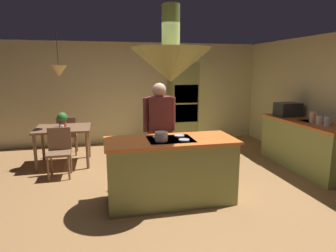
{
  "coord_description": "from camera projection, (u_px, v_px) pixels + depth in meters",
  "views": [
    {
      "loc": [
        -0.93,
        -4.09,
        1.92
      ],
      "look_at": [
        0.1,
        0.4,
        1.0
      ],
      "focal_mm": 31.2,
      "sensor_mm": 36.0,
      "label": 1
    }
  ],
  "objects": [
    {
      "name": "cooking_pot_on_cooktop",
      "position": [
        161.0,
        136.0,
        3.94
      ],
      "size": [
        0.18,
        0.18,
        0.12
      ],
      "primitive_type": "cylinder",
      "color": "#B2B2B7",
      "rests_on": "kitchen_island"
    },
    {
      "name": "ground",
      "position": [
        167.0,
        195.0,
        4.49
      ],
      "size": [
        8.16,
        8.16,
        0.0
      ],
      "primitive_type": "plane",
      "color": "#9E7042"
    },
    {
      "name": "kitchen_island",
      "position": [
        171.0,
        170.0,
        4.21
      ],
      "size": [
        1.85,
        0.79,
        0.95
      ],
      "color": "#8C934C",
      "rests_on": "ground"
    },
    {
      "name": "chair_by_back_wall",
      "position": [
        67.0,
        133.0,
        6.47
      ],
      "size": [
        0.4,
        0.4,
        0.87
      ],
      "rotation": [
        0.0,
        0.0,
        3.14
      ],
      "color": "brown",
      "rests_on": "ground"
    },
    {
      "name": "wall_right",
      "position": [
        335.0,
        104.0,
        5.34
      ],
      "size": [
        0.1,
        7.2,
        2.55
      ],
      "primitive_type": "cube",
      "color": "beige",
      "rests_on": "ground"
    },
    {
      "name": "chair_facing_island",
      "position": [
        59.0,
        149.0,
        5.2
      ],
      "size": [
        0.4,
        0.4,
        0.87
      ],
      "color": "brown",
      "rests_on": "ground"
    },
    {
      "name": "oven_tower",
      "position": [
        183.0,
        103.0,
        7.44
      ],
      "size": [
        0.66,
        0.62,
        2.06
      ],
      "color": "#8C934C",
      "rests_on": "ground"
    },
    {
      "name": "person_at_island",
      "position": [
        159.0,
        127.0,
        4.74
      ],
      "size": [
        0.53,
        0.23,
        1.69
      ],
      "color": "tan",
      "rests_on": "ground"
    },
    {
      "name": "microwave_on_counter",
      "position": [
        288.0,
        109.0,
        6.06
      ],
      "size": [
        0.46,
        0.36,
        0.28
      ],
      "primitive_type": "cube",
      "color": "#232326",
      "rests_on": "counter_run_right"
    },
    {
      "name": "dining_table",
      "position": [
        63.0,
        133.0,
        5.81
      ],
      "size": [
        1.05,
        0.88,
        0.76
      ],
      "color": "brown",
      "rests_on": "ground"
    },
    {
      "name": "canister_tea",
      "position": [
        313.0,
        117.0,
        5.35
      ],
      "size": [
        0.11,
        0.11,
        0.21
      ],
      "primitive_type": "cylinder",
      "color": "#E0B78C",
      "rests_on": "counter_run_right"
    },
    {
      "name": "pendant_light_over_table",
      "position": [
        59.0,
        71.0,
        5.57
      ],
      "size": [
        0.32,
        0.32,
        0.82
      ],
      "color": "#E0B266"
    },
    {
      "name": "canister_flour",
      "position": [
        327.0,
        122.0,
        5.01
      ],
      "size": [
        0.1,
        0.1,
        0.17
      ],
      "primitive_type": "cylinder",
      "color": "silver",
      "rests_on": "counter_run_right"
    },
    {
      "name": "wall_back",
      "position": [
        138.0,
        93.0,
        7.54
      ],
      "size": [
        6.8,
        0.1,
        2.55
      ],
      "primitive_type": "cube",
      "color": "beige",
      "rests_on": "ground"
    },
    {
      "name": "range_hood",
      "position": [
        171.0,
        63.0,
        3.91
      ],
      "size": [
        1.1,
        1.1,
        1.0
      ],
      "color": "#8C934C"
    },
    {
      "name": "counter_run_right",
      "position": [
        305.0,
        144.0,
        5.6
      ],
      "size": [
        0.73,
        2.07,
        0.93
      ],
      "color": "#8C934C",
      "rests_on": "ground"
    },
    {
      "name": "potted_plant_on_table",
      "position": [
        62.0,
        119.0,
        5.77
      ],
      "size": [
        0.2,
        0.2,
        0.3
      ],
      "color": "#99382D",
      "rests_on": "dining_table"
    },
    {
      "name": "canister_sugar",
      "position": [
        320.0,
        120.0,
        5.18
      ],
      "size": [
        0.12,
        0.12,
        0.15
      ],
      "primitive_type": "cylinder",
      "color": "silver",
      "rests_on": "counter_run_right"
    },
    {
      "name": "cup_on_table",
      "position": [
        62.0,
        127.0,
        5.57
      ],
      "size": [
        0.07,
        0.07,
        0.09
      ],
      "primitive_type": "cylinder",
      "color": "white",
      "rests_on": "dining_table"
    }
  ]
}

